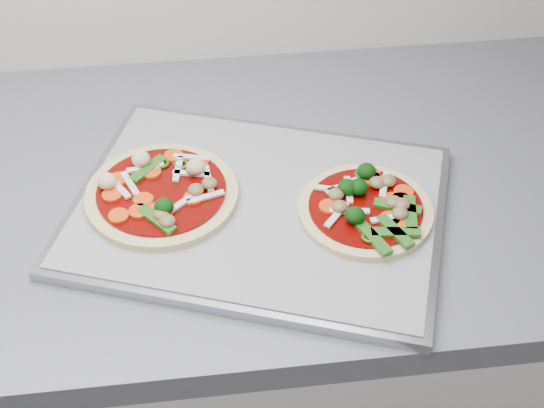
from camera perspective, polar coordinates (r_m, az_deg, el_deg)
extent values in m
cube|color=silver|center=(1.38, -14.49, -14.05)|extent=(3.60, 0.60, 0.86)
cube|color=slate|center=(1.04, -18.72, -0.37)|extent=(3.60, 0.60, 0.04)
cube|color=#99989E|center=(0.95, -1.08, -0.42)|extent=(0.54, 0.47, 0.01)
cube|color=#9C9DA1|center=(0.94, -1.08, -0.05)|extent=(0.52, 0.45, 0.00)
cylinder|color=#EFD790|center=(0.96, -8.28, 0.70)|extent=(0.22, 0.22, 0.01)
cylinder|color=#680000|center=(0.95, -8.33, 1.01)|extent=(0.18, 0.18, 0.00)
cube|color=silver|center=(0.98, -9.50, 2.70)|extent=(0.05, 0.01, 0.00)
ellipsoid|color=#093A09|center=(0.91, -8.14, -0.18)|extent=(0.03, 0.03, 0.02)
cube|color=#2A661B|center=(0.91, -8.68, -1.16)|extent=(0.05, 0.05, 0.00)
cylinder|color=#F7480D|center=(0.95, -11.95, 0.66)|extent=(0.03, 0.03, 0.00)
ellipsoid|color=beige|center=(0.96, -5.78, 2.80)|extent=(0.03, 0.03, 0.02)
cylinder|color=#F7480D|center=(1.00, -7.43, 3.62)|extent=(0.03, 0.03, 0.00)
ellipsoid|color=beige|center=(0.96, -12.32, 1.69)|extent=(0.03, 0.03, 0.02)
cube|color=silver|center=(0.93, -5.02, 0.52)|extent=(0.05, 0.02, 0.00)
cube|color=silver|center=(0.97, -6.08, 2.30)|extent=(0.05, 0.02, 0.00)
ellipsoid|color=beige|center=(0.98, -9.84, 3.37)|extent=(0.03, 0.03, 0.02)
cylinder|color=#F7480D|center=(0.92, -9.99, -0.54)|extent=(0.03, 0.03, 0.00)
cylinder|color=#F7480D|center=(0.92, -11.47, -0.87)|extent=(0.03, 0.03, 0.00)
cylinder|color=#F7480D|center=(0.98, -5.55, 2.81)|extent=(0.03, 0.03, 0.00)
cube|color=silver|center=(0.92, -7.16, -0.17)|extent=(0.04, 0.04, 0.00)
torus|color=#25480D|center=(0.99, -8.29, 3.06)|extent=(0.03, 0.03, 0.00)
cylinder|color=#F7480D|center=(0.94, -9.65, 0.31)|extent=(0.03, 0.03, 0.00)
cube|color=silver|center=(0.99, -6.07, 3.51)|extent=(0.05, 0.02, 0.00)
ellipsoid|color=brown|center=(0.90, -7.89, -1.28)|extent=(0.03, 0.03, 0.01)
cylinder|color=#F7480D|center=(0.93, -5.92, 0.47)|extent=(0.03, 0.03, 0.00)
cube|color=silver|center=(0.96, -10.65, 1.52)|extent=(0.03, 0.05, 0.00)
cube|color=silver|center=(0.96, -11.45, 1.23)|extent=(0.03, 0.05, 0.00)
cube|color=silver|center=(0.97, -7.08, 2.64)|extent=(0.02, 0.05, 0.00)
cylinder|color=#F7480D|center=(0.92, -8.65, -0.44)|extent=(0.03, 0.03, 0.00)
ellipsoid|color=brown|center=(0.94, -4.74, 1.56)|extent=(0.03, 0.03, 0.01)
cube|color=#2A661B|center=(0.98, -9.31, 2.64)|extent=(0.05, 0.05, 0.00)
cube|color=silver|center=(0.96, -4.82, 1.91)|extent=(0.01, 0.05, 0.00)
cylinder|color=#F7480D|center=(0.97, -11.52, 1.83)|extent=(0.03, 0.03, 0.00)
ellipsoid|color=brown|center=(0.94, -5.76, 1.08)|extent=(0.03, 0.03, 0.01)
cylinder|color=#F7480D|center=(0.97, -9.06, 2.37)|extent=(0.03, 0.03, 0.00)
torus|color=#25480D|center=(0.98, -6.87, 2.99)|extent=(0.03, 0.03, 0.00)
ellipsoid|color=brown|center=(0.96, -5.93, 2.58)|extent=(0.03, 0.03, 0.01)
ellipsoid|color=brown|center=(0.91, -8.35, -0.76)|extent=(0.03, 0.03, 0.01)
cylinder|color=#EFD790|center=(0.93, 7.03, -0.48)|extent=(0.17, 0.17, 0.01)
cylinder|color=#680000|center=(0.93, 7.06, -0.21)|extent=(0.14, 0.14, 0.00)
cube|color=#2A661B|center=(0.93, 9.44, -0.20)|extent=(0.06, 0.04, 0.00)
cube|color=silver|center=(0.91, 8.85, -1.02)|extent=(0.05, 0.01, 0.00)
cylinder|color=#F7480D|center=(0.97, 7.42, 2.23)|extent=(0.03, 0.03, 0.00)
cylinder|color=#F7480D|center=(0.92, 4.32, -0.20)|extent=(0.04, 0.04, 0.00)
cylinder|color=#F7480D|center=(0.96, 7.59, 1.87)|extent=(0.03, 0.03, 0.00)
cube|color=silver|center=(0.91, 4.90, -0.82)|extent=(0.04, 0.04, 0.00)
cube|color=#2A661B|center=(0.92, 10.38, -0.66)|extent=(0.03, 0.06, 0.00)
cube|color=silver|center=(0.94, 4.66, 1.09)|extent=(0.05, 0.02, 0.00)
ellipsoid|color=#093A09|center=(0.96, 7.13, 2.47)|extent=(0.03, 0.03, 0.02)
cube|color=silver|center=(0.94, 5.78, 1.07)|extent=(0.01, 0.05, 0.00)
cube|color=silver|center=(0.92, 5.88, -0.53)|extent=(0.05, 0.02, 0.00)
cube|color=#2A661B|center=(0.90, 9.24, -2.02)|extent=(0.04, 0.06, 0.00)
ellipsoid|color=brown|center=(0.92, 9.62, -0.70)|extent=(0.02, 0.02, 0.01)
torus|color=#25480D|center=(0.97, 6.81, 2.23)|extent=(0.03, 0.03, 0.00)
cylinder|color=#F7480D|center=(0.94, 9.07, 0.30)|extent=(0.03, 0.03, 0.00)
cube|color=silver|center=(0.96, 8.46, 1.45)|extent=(0.02, 0.05, 0.00)
cube|color=silver|center=(0.95, 5.31, 1.37)|extent=(0.05, 0.03, 0.00)
cylinder|color=#F7480D|center=(0.94, 9.71, 0.29)|extent=(0.03, 0.03, 0.00)
ellipsoid|color=brown|center=(0.93, 9.16, 0.15)|extent=(0.03, 0.03, 0.01)
ellipsoid|color=#093A09|center=(0.90, 6.28, -0.86)|extent=(0.03, 0.03, 0.02)
torus|color=#25480D|center=(0.89, 7.37, -2.47)|extent=(0.03, 0.03, 0.00)
cylinder|color=#F7480D|center=(0.91, 9.80, -1.39)|extent=(0.03, 0.03, 0.00)
ellipsoid|color=brown|center=(0.95, 7.91, 1.62)|extent=(0.03, 0.03, 0.01)
cylinder|color=#F7480D|center=(0.95, 9.88, 0.89)|extent=(0.03, 0.03, 0.00)
cube|color=#2A661B|center=(0.90, 9.30, -2.13)|extent=(0.06, 0.02, 0.00)
ellipsoid|color=#093A09|center=(0.94, 6.52, 1.28)|extent=(0.03, 0.03, 0.02)
ellipsoid|color=brown|center=(0.93, 9.75, -0.03)|extent=(0.03, 0.03, 0.01)
cube|color=#2A661B|center=(0.89, 7.66, -2.55)|extent=(0.04, 0.06, 0.00)
ellipsoid|color=#093A09|center=(0.94, 5.69, 1.26)|extent=(0.03, 0.03, 0.02)
ellipsoid|color=brown|center=(0.93, 4.84, 0.75)|extent=(0.03, 0.03, 0.01)
ellipsoid|color=brown|center=(0.96, 8.75, 1.73)|extent=(0.03, 0.03, 0.01)
cylinder|color=#F7480D|center=(0.91, 8.87, -1.12)|extent=(0.04, 0.04, 0.00)
cube|color=silver|center=(0.92, 10.15, -1.15)|extent=(0.02, 0.05, 0.00)
ellipsoid|color=brown|center=(0.92, 5.12, -0.19)|extent=(0.03, 0.03, 0.01)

